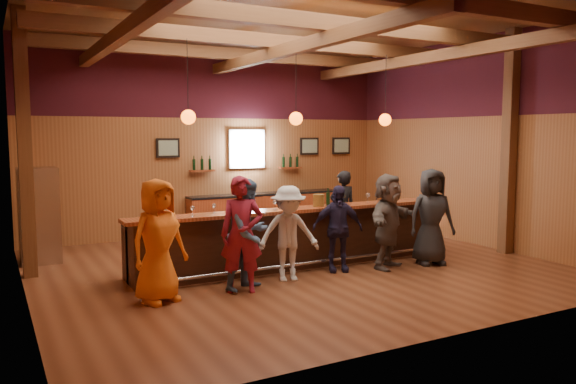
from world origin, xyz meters
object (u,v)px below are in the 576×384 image
object	(u,v)px
customer_brown	(388,221)
customer_dark	(431,217)
bartender	(343,209)
back_bar_cabinet	(266,212)
ice_bucket	(319,200)
stainless_fridge	(39,215)
customer_denim	(249,234)
customer_redvest	(242,234)
bottle_a	(328,199)
bar_counter	(293,237)
customer_white	(288,234)
customer_orange	(158,241)
customer_navy	(337,228)

from	to	relation	value
customer_brown	customer_dark	xyz separation A→B (m)	(0.90, -0.14, 0.03)
customer_dark	bartender	bearing A→B (deg)	122.63
back_bar_cabinet	ice_bucket	bearing A→B (deg)	-101.97
stainless_fridge	customer_denim	world-z (taller)	stainless_fridge
back_bar_cabinet	customer_redvest	distance (m)	5.50
customer_dark	bottle_a	bearing A→B (deg)	169.00
bar_counter	bottle_a	xyz separation A→B (m)	(0.59, -0.28, 0.71)
customer_brown	bar_counter	bearing A→B (deg)	115.53
bar_counter	customer_dark	bearing A→B (deg)	-26.94
customer_white	back_bar_cabinet	bearing A→B (deg)	83.54
bar_counter	customer_orange	distance (m)	3.05
back_bar_cabinet	customer_dark	distance (m)	4.89
customer_dark	back_bar_cabinet	bearing A→B (deg)	119.94
bartender	ice_bucket	bearing A→B (deg)	47.21
bar_counter	customer_redvest	world-z (taller)	customer_redvest
customer_navy	customer_brown	size ratio (longest dim) A/B	0.89
stainless_fridge	customer_denim	xyz separation A→B (m)	(2.73, -3.55, -0.03)
customer_white	customer_dark	size ratio (longest dim) A/B	0.88
customer_redvest	bartender	xyz separation A→B (m)	(3.26, 2.09, -0.07)
bar_counter	back_bar_cabinet	world-z (taller)	bar_counter
customer_navy	stainless_fridge	bearing A→B (deg)	164.39
customer_denim	ice_bucket	distance (m)	1.93
customer_denim	bartender	world-z (taller)	customer_denim
customer_orange	customer_denim	size ratio (longest dim) A/B	1.04
stainless_fridge	customer_brown	distance (m)	6.53
customer_navy	customer_redvest	bearing A→B (deg)	-149.26
customer_white	customer_navy	world-z (taller)	customer_white
ice_bucket	customer_navy	bearing A→B (deg)	-76.83
customer_orange	customer_brown	bearing A→B (deg)	-19.15
back_bar_cabinet	bartender	bearing A→B (deg)	-78.84
customer_brown	bartender	world-z (taller)	customer_brown
customer_orange	ice_bucket	world-z (taller)	customer_orange
back_bar_cabinet	customer_dark	size ratio (longest dim) A/B	2.23
bar_counter	customer_brown	distance (m)	1.77
customer_denim	customer_navy	bearing A→B (deg)	-16.77
stainless_fridge	customer_dark	distance (m)	7.37
back_bar_cabinet	customer_redvest	bearing A→B (deg)	-119.82
bottle_a	bartender	bearing A→B (deg)	46.45
bar_counter	customer_dark	size ratio (longest dim) A/B	3.52
customer_redvest	customer_dark	size ratio (longest dim) A/B	1.00
stainless_fridge	bar_counter	bearing A→B (deg)	-30.76
bar_counter	bartender	bearing A→B (deg)	27.71
customer_white	ice_bucket	size ratio (longest dim) A/B	7.02
bar_counter	customer_orange	bearing A→B (deg)	-158.61
customer_orange	customer_white	xyz separation A→B (m)	(2.21, 0.15, -0.11)
stainless_fridge	customer_navy	distance (m)	5.62
customer_brown	bartender	xyz separation A→B (m)	(0.31, 1.93, -0.04)
back_bar_cabinet	customer_navy	bearing A→B (deg)	-99.36
customer_redvest	bottle_a	size ratio (longest dim) A/B	5.59
stainless_fridge	bottle_a	world-z (taller)	stainless_fridge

